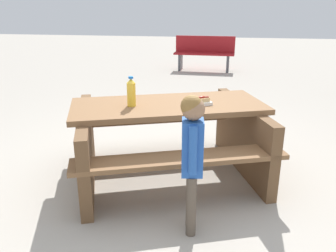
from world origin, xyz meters
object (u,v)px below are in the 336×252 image
(child_in_coat, at_px, (192,148))
(hotdog_tray, at_px, (202,102))
(soda_bottle, at_px, (131,92))
(park_bench_mid, at_px, (204,53))
(picnic_table, at_px, (168,134))

(child_in_coat, bearing_deg, hotdog_tray, 89.97)
(soda_bottle, distance_m, child_in_coat, 0.99)
(park_bench_mid, bearing_deg, soda_bottle, -92.80)
(picnic_table, distance_m, child_in_coat, 0.96)
(soda_bottle, bearing_deg, hotdog_tray, 12.07)
(soda_bottle, bearing_deg, picnic_table, 23.02)
(picnic_table, xyz_separation_m, park_bench_mid, (-0.02, 5.89, 0.00))
(picnic_table, distance_m, soda_bottle, 0.55)
(picnic_table, relative_size, soda_bottle, 7.92)
(picnic_table, height_order, soda_bottle, soda_bottle)
(soda_bottle, xyz_separation_m, hotdog_tray, (0.63, 0.13, -0.10))
(picnic_table, bearing_deg, child_in_coat, -70.23)
(soda_bottle, bearing_deg, child_in_coat, -49.56)
(hotdog_tray, height_order, child_in_coat, child_in_coat)
(picnic_table, height_order, child_in_coat, child_in_coat)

